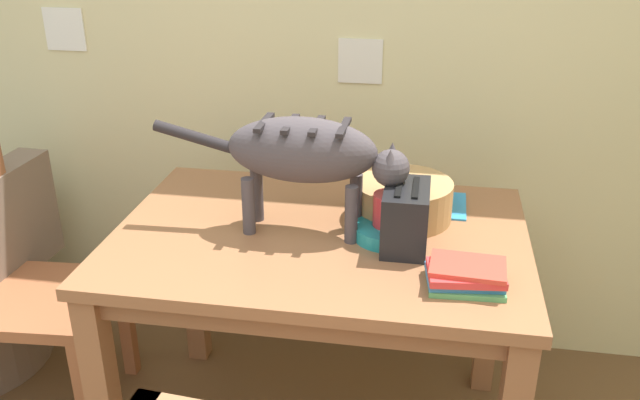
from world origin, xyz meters
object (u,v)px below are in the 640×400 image
object	(u,v)px
coffee_mug	(390,210)
saucer_bowl	(388,231)
wicker_basket	(403,199)
wooden_chair_near	(30,292)
cat	(307,154)
book_stack	(466,275)
dining_table	(320,262)
magazine	(424,204)
toaster	(406,217)

from	to	relation	value
coffee_mug	saucer_bowl	bearing A→B (deg)	180.00
wicker_basket	wooden_chair_near	xyz separation A→B (m)	(-1.19, -0.12, -0.37)
cat	book_stack	distance (m)	0.53
dining_table	wicker_basket	distance (m)	0.30
coffee_mug	wicker_basket	distance (m)	0.14
cat	magazine	size ratio (longest dim) A/B	2.82
dining_table	saucer_bowl	distance (m)	0.23
cat	wooden_chair_near	world-z (taller)	cat
magazine	dining_table	bearing A→B (deg)	-139.14
cat	toaster	xyz separation A→B (m)	(0.28, -0.04, -0.15)
magazine	book_stack	world-z (taller)	book_stack
cat	magazine	world-z (taller)	cat
dining_table	saucer_bowl	bearing A→B (deg)	-0.31
coffee_mug	toaster	distance (m)	0.06
magazine	cat	bearing A→B (deg)	-142.88
toaster	dining_table	bearing A→B (deg)	170.75
saucer_bowl	toaster	distance (m)	0.09
wooden_chair_near	wicker_basket	bearing A→B (deg)	91.66
wooden_chair_near	toaster	bearing A→B (deg)	83.32
book_stack	cat	bearing A→B (deg)	151.99
cat	wooden_chair_near	xyz separation A→B (m)	(-0.93, 0.01, -0.54)
dining_table	cat	size ratio (longest dim) A/B	1.63
coffee_mug	book_stack	world-z (taller)	coffee_mug
saucer_bowl	coffee_mug	world-z (taller)	coffee_mug
wicker_basket	toaster	bearing A→B (deg)	-84.42
magazine	coffee_mug	bearing A→B (deg)	-109.73
cat	coffee_mug	bearing A→B (deg)	90.02
dining_table	wooden_chair_near	distance (m)	0.99
wooden_chair_near	coffee_mug	bearing A→B (deg)	85.09
saucer_bowl	wicker_basket	xyz separation A→B (m)	(0.03, 0.14, 0.04)
dining_table	wicker_basket	world-z (taller)	wicker_basket
toaster	wooden_chair_near	world-z (taller)	toaster
saucer_bowl	magazine	distance (m)	0.26
wicker_basket	dining_table	bearing A→B (deg)	-148.77
dining_table	toaster	bearing A→B (deg)	-9.25
cat	coffee_mug	size ratio (longest dim) A/B	5.44
cat	coffee_mug	distance (m)	0.27
cat	saucer_bowl	world-z (taller)	cat
saucer_bowl	book_stack	size ratio (longest dim) A/B	0.97
cat	wicker_basket	xyz separation A→B (m)	(0.26, 0.13, -0.17)
magazine	wicker_basket	world-z (taller)	wicker_basket
toaster	wooden_chair_near	distance (m)	1.27
saucer_bowl	book_stack	world-z (taller)	book_stack
saucer_bowl	toaster	size ratio (longest dim) A/B	0.96
book_stack	wicker_basket	size ratio (longest dim) A/B	0.68
wicker_basket	wooden_chair_near	bearing A→B (deg)	-174.20
book_stack	wooden_chair_near	size ratio (longest dim) A/B	0.21
saucer_bowl	wicker_basket	size ratio (longest dim) A/B	0.66
dining_table	coffee_mug	bearing A→B (deg)	-0.31
book_stack	saucer_bowl	bearing A→B (deg)	132.39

